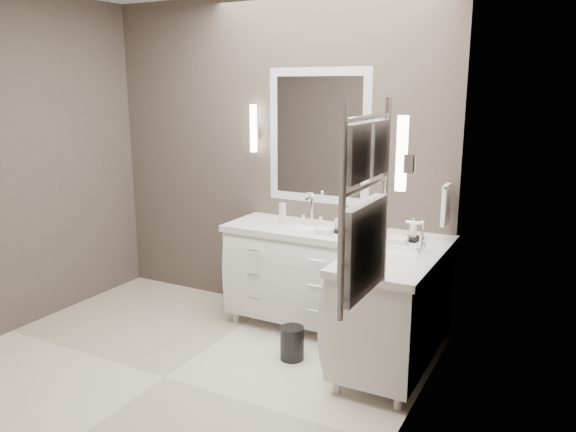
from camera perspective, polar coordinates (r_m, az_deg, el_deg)
The scene contains 18 objects.
floor at distance 4.10m, azimuth -12.37°, elevation -15.78°, with size 3.20×3.00×0.01m, color white.
wall_back at distance 4.87m, azimuth -1.68°, elevation 5.96°, with size 3.20×0.01×2.70m, color #4B423C.
wall_right at distance 2.87m, azimuth 11.53°, elevation 0.73°, with size 0.01×3.00×2.70m, color #4B423C.
vanity_back at distance 4.61m, azimuth 1.56°, elevation -5.47°, with size 1.24×0.59×0.97m.
vanity_right at distance 4.03m, azimuth 10.81°, elevation -8.52°, with size 0.59×1.24×0.97m.
mirror_back at distance 4.63m, azimuth 3.10°, elevation 8.07°, with size 0.90×0.02×1.10m.
mirror_right at distance 3.61m, azimuth 15.06°, elevation 6.25°, with size 0.02×0.90×1.10m.
sconce_back at distance 4.84m, azimuth -3.53°, elevation 8.79°, with size 0.06×0.06×0.40m.
sconce_right at distance 3.07m, azimuth 11.48°, elevation 6.10°, with size 0.06×0.06×0.40m.
towel_bar_corner at distance 4.23m, azimuth 15.74°, elevation 1.19°, with size 0.03×0.22×0.30m.
towel_ladder at distance 2.51m, azimuth 7.78°, elevation 0.09°, with size 0.06×0.58×0.90m.
waste_bin at distance 4.19m, azimuth 0.41°, elevation -12.78°, with size 0.18×0.18×0.25m, color black.
amenity_tray_back at distance 4.35m, azimuth 5.45°, elevation -1.52°, with size 0.15×0.12×0.02m, color black.
amenity_tray_right at distance 4.21m, azimuth 12.55°, elevation -2.26°, with size 0.11×0.15×0.02m, color black.
water_bottle at distance 4.58m, azimuth -0.56°, elevation 0.24°, with size 0.06×0.06×0.17m, color silver.
soap_bottle_a at distance 4.36m, azimuth 5.21°, elevation -0.53°, with size 0.05×0.05×0.12m, color white.
soap_bottle_b at distance 4.29m, azimuth 5.68°, elevation -0.85°, with size 0.08×0.08×0.10m, color black.
soap_bottle_c at distance 4.19m, azimuth 12.61°, elevation -1.18°, with size 0.05×0.05×0.14m, color white.
Camera 1 is at (2.38, -2.70, 1.95)m, focal length 35.00 mm.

